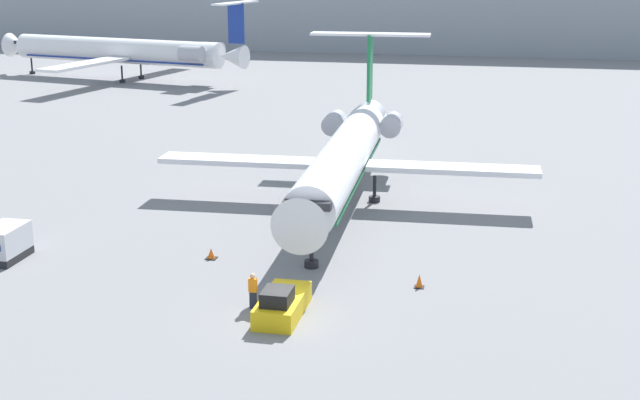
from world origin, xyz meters
TOP-DOWN VIEW (x-y plane):
  - ground_plane at (0.00, 0.00)m, footprint 600.00×600.00m
  - terminal_building at (0.00, 120.00)m, footprint 180.00×16.80m
  - airplane_main at (-0.60, 20.34)m, footprint 26.28×31.85m
  - pushback_tug at (-0.07, 0.54)m, footprint 1.92×4.54m
  - luggage_cart at (-17.35, 5.14)m, footprint 1.84×3.01m
  - worker_near_tug at (-1.67, 1.09)m, footprint 0.40×0.25m
  - traffic_cone_left at (-6.02, 7.66)m, footprint 0.62×0.62m
  - traffic_cone_right at (6.02, 5.58)m, footprint 0.52×0.52m
  - airplane_parked_far_left at (-40.43, 74.23)m, footprint 38.10×32.46m

SIDE VIEW (x-z plane):
  - ground_plane at x=0.00m, z-range 0.00..0.00m
  - traffic_cone_left at x=-6.02m, z-range -0.02..0.60m
  - traffic_cone_right at x=6.02m, z-range -0.02..0.71m
  - pushback_tug at x=-0.07m, z-range -0.23..1.44m
  - worker_near_tug at x=-1.67m, z-range 0.05..1.87m
  - luggage_cart at x=-17.35m, z-range 0.00..1.97m
  - airplane_main at x=-0.60m, z-range -1.77..8.66m
  - airplane_parked_far_left at x=-40.43m, z-range -1.42..9.28m
  - terminal_building at x=0.00m, z-range 0.03..12.84m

